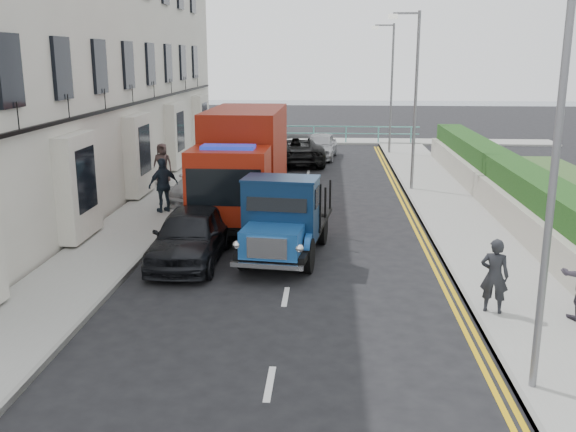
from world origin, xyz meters
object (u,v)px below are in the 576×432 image
object	(u,v)px
lamp_far	(390,81)
parked_car_front	(190,235)
red_lorry	(243,162)
pedestrian_east_near	(494,276)
bedford_lorry	(282,223)
lamp_near	(548,149)
lamp_mid	(413,91)

from	to	relation	value
lamp_far	parked_car_front	world-z (taller)	lamp_far
red_lorry	pedestrian_east_near	world-z (taller)	red_lorry
red_lorry	pedestrian_east_near	distance (m)	10.23
bedford_lorry	lamp_near	bearing A→B (deg)	-49.00
lamp_mid	bedford_lorry	bearing A→B (deg)	-115.31
lamp_far	pedestrian_east_near	size ratio (longest dim) A/B	4.40
red_lorry	pedestrian_east_near	xyz separation A→B (m)	(6.29, -8.01, -1.01)
lamp_near	lamp_far	bearing A→B (deg)	90.00
red_lorry	parked_car_front	size ratio (longest dim) A/B	1.62
lamp_mid	parked_car_front	xyz separation A→B (m)	(-6.88, -9.57, -3.27)
lamp_mid	lamp_far	bearing A→B (deg)	90.00
bedford_lorry	red_lorry	xyz separation A→B (m)	(-1.62, 4.53, 0.88)
bedford_lorry	parked_car_front	world-z (taller)	bedford_lorry
lamp_near	pedestrian_east_near	xyz separation A→B (m)	(0.22, 3.13, -3.08)
red_lorry	pedestrian_east_near	size ratio (longest dim) A/B	4.36
lamp_mid	pedestrian_east_near	distance (m)	13.24
lamp_mid	bedford_lorry	xyz separation A→B (m)	(-4.44, -9.39, -2.96)
lamp_far	pedestrian_east_near	xyz separation A→B (m)	(0.22, -22.87, -3.08)
lamp_near	lamp_mid	world-z (taller)	same
lamp_mid	red_lorry	xyz separation A→B (m)	(-6.07, -4.86, -2.08)
lamp_near	lamp_far	xyz separation A→B (m)	(0.00, 26.00, 0.00)
pedestrian_east_near	lamp_near	bearing A→B (deg)	104.96
lamp_near	lamp_mid	size ratio (longest dim) A/B	1.00
parked_car_front	pedestrian_east_near	size ratio (longest dim) A/B	2.68
parked_car_front	bedford_lorry	bearing A→B (deg)	4.60
lamp_far	lamp_mid	bearing A→B (deg)	-90.00
lamp_mid	red_lorry	size ratio (longest dim) A/B	1.01
parked_car_front	red_lorry	bearing A→B (deg)	80.72
lamp_near	pedestrian_east_near	world-z (taller)	lamp_near
parked_car_front	pedestrian_east_near	world-z (taller)	pedestrian_east_near
lamp_near	red_lorry	size ratio (longest dim) A/B	1.01
lamp_far	pedestrian_east_near	distance (m)	23.08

